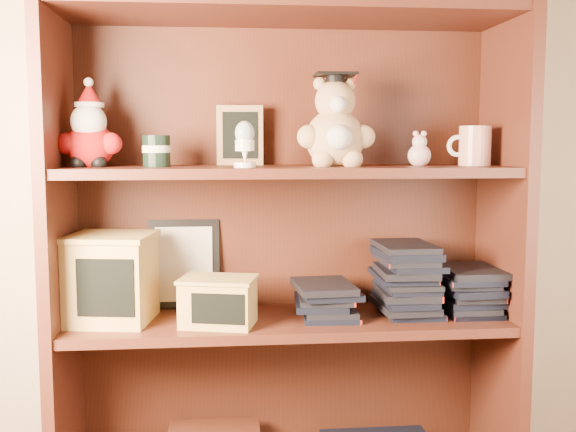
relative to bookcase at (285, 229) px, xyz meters
name	(u,v)px	position (x,y,z in m)	size (l,w,h in m)	color
bookcase	(285,229)	(0.00, 0.00, 0.00)	(1.20, 0.35, 1.60)	#502316
shelf_lower	(288,321)	(0.00, -0.05, -0.24)	(1.14, 0.33, 0.02)	#502316
shelf_upper	(288,171)	(0.00, -0.05, 0.16)	(1.14, 0.33, 0.02)	#502316
santa_plush	(90,134)	(-0.50, -0.06, 0.25)	(0.16, 0.12, 0.23)	#A50F0F
teachers_tin	(157,151)	(-0.33, -0.05, 0.21)	(0.07, 0.07, 0.08)	black
chalkboard_plaque	(240,136)	(-0.12, 0.06, 0.25)	(0.13, 0.07, 0.16)	#9E7547
egg_cup	(245,142)	(-0.11, -0.13, 0.23)	(0.05, 0.05, 0.11)	white
grad_teddy_bear	(335,130)	(0.13, -0.06, 0.26)	(0.20, 0.17, 0.25)	tan
pink_figurine	(419,152)	(0.35, -0.05, 0.21)	(0.06, 0.06, 0.10)	beige
teacher_mug	(474,146)	(0.50, -0.05, 0.22)	(0.12, 0.08, 0.11)	silver
certificate_frame	(184,264)	(-0.28, 0.09, -0.11)	(0.20, 0.05, 0.25)	black
treats_box	(112,277)	(-0.45, -0.05, -0.11)	(0.24, 0.24, 0.23)	tan
pencils_box	(218,301)	(-0.18, -0.12, -0.17)	(0.21, 0.17, 0.12)	tan
book_stack_left	(325,298)	(0.10, -0.05, -0.18)	(0.14, 0.20, 0.10)	black
book_stack_mid	(407,279)	(0.32, -0.05, -0.13)	(0.14, 0.20, 0.19)	black
book_stack_right	(465,289)	(0.49, -0.05, -0.16)	(0.14, 0.20, 0.13)	black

